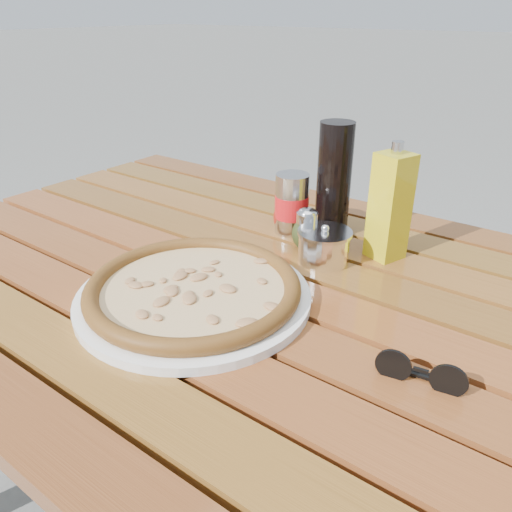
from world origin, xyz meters
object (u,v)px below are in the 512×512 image
Objects in this scene: oregano_shaker at (307,230)px; dark_bottle at (334,180)px; pepper_shaker at (287,213)px; pizza at (193,288)px; table at (249,314)px; plate at (194,297)px; soda_can at (292,204)px; sunglasses at (420,373)px; parmesan_tin at (324,246)px; olive_oil_cruet at (390,206)px.

dark_bottle reaches higher than oregano_shaker.
pepper_shaker is 1.00× the size of oregano_shaker.
pizza is 4.89× the size of pepper_shaker.
table is 3.89× the size of plate.
soda_can is 0.47m from sunglasses.
parmesan_tin is at bearing -30.09° from pepper_shaker.
parmesan_tin is at bearing 129.39° from sunglasses.
sunglasses is (0.31, -0.24, -0.02)m from oregano_shaker.
table is at bearing 79.39° from pizza.
pizza reaches higher than table.
olive_oil_cruet reaches higher than soda_can.
plate is at bearing -85.69° from soda_can.
olive_oil_cruet is (0.17, 0.32, 0.09)m from plate.
pepper_shaker is at bearing 96.01° from plate.
pizza is 0.31m from pepper_shaker.
oregano_shaker is 0.12m from dark_bottle.
pizza is 3.34× the size of soda_can.
plate is at bearing -99.04° from oregano_shaker.
oregano_shaker is 0.37× the size of dark_bottle.
plate is 3.27× the size of sunglasses.
sunglasses is at bearing -37.13° from pepper_shaker.
sunglasses is (0.31, -0.34, -0.09)m from dark_bottle.
pizza is at bearing -118.33° from olive_oil_cruet.
pizza is 0.35m from sunglasses.
soda_can is (-0.07, 0.05, 0.02)m from oregano_shaker.
pizza is (0.00, -0.00, 0.02)m from plate.
dark_bottle is at bearing 113.39° from parmesan_tin.
oregano_shaker is (0.04, 0.26, 0.02)m from pizza.
pizza is at bearing -111.78° from parmesan_tin.
dark_bottle is 1.74× the size of parmesan_tin.
plate is 4.39× the size of pepper_shaker.
pepper_shaker is 0.37× the size of dark_bottle.
pizza is 3.17× the size of parmesan_tin.
pepper_shaker is 0.39× the size of olive_oil_cruet.
parmesan_tin is at bearing 68.22° from plate.
oregano_shaker reaches higher than parmesan_tin.
pizza is 0.31m from soda_can.
oregano_shaker reaches higher than sunglasses.
plate is at bearing -118.33° from olive_oil_cruet.
pizza is at bearing -83.99° from pepper_shaker.
olive_oil_cruet is at bearing 47.18° from parmesan_tin.
sunglasses is (0.37, -0.29, -0.04)m from soda_can.
parmesan_tin is (0.09, 0.24, 0.01)m from pizza.
dark_bottle is (0.02, 0.24, 0.19)m from table.
sunglasses reaches higher than pizza.
soda_can is (-0.04, 0.20, 0.13)m from table.
parmesan_tin is (0.13, -0.07, -0.01)m from pepper_shaker.
olive_oil_cruet is (0.17, 0.32, 0.07)m from pizza.
pizza is at bearing -99.04° from oregano_shaker.
dark_bottle reaches higher than pizza.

